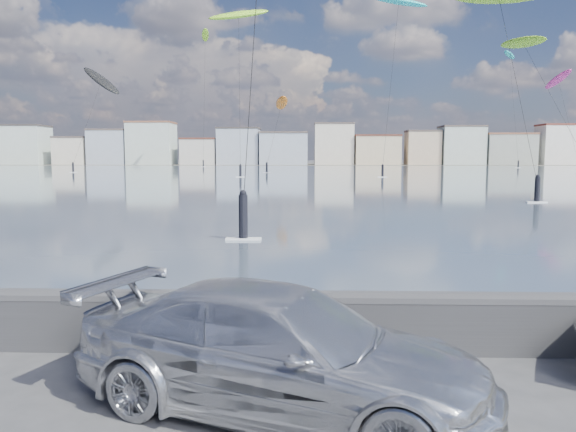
# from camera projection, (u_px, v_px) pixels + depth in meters

# --- Properties ---
(ground) EXTENTS (700.00, 700.00, 0.00)m
(ground) POSITION_uv_depth(u_px,v_px,m) (197.00, 427.00, 6.94)
(ground) COLOR #333335
(ground) RESTS_ON ground
(bay_water) EXTENTS (500.00, 177.00, 0.00)m
(bay_water) POSITION_uv_depth(u_px,v_px,m) (298.00, 174.00, 97.86)
(bay_water) COLOR #435066
(bay_water) RESTS_ON ground
(far_shore_strip) EXTENTS (500.00, 60.00, 0.00)m
(far_shore_strip) POSITION_uv_depth(u_px,v_px,m) (302.00, 164.00, 205.66)
(far_shore_strip) COLOR #4C473D
(far_shore_strip) RESTS_ON ground
(seawall) EXTENTS (400.00, 0.36, 1.08)m
(seawall) POSITION_uv_depth(u_px,v_px,m) (227.00, 318.00, 9.56)
(seawall) COLOR #28282B
(seawall) RESTS_ON ground
(far_buildings) EXTENTS (240.79, 13.26, 14.60)m
(far_buildings) POSITION_uv_depth(u_px,v_px,m) (305.00, 147.00, 191.06)
(far_buildings) COLOR beige
(far_buildings) RESTS_ON ground
(car_silver) EXTENTS (6.03, 4.09, 1.62)m
(car_silver) POSITION_uv_depth(u_px,v_px,m) (281.00, 351.00, 7.32)
(car_silver) COLOR silver
(car_silver) RESTS_ON ground
(kitesurfer_0) EXTENTS (6.47, 20.04, 20.14)m
(kitesurfer_0) POSITION_uv_depth(u_px,v_px,m) (524.00, 44.00, 78.68)
(kitesurfer_0) COLOR #8CD826
(kitesurfer_0) RESTS_ON ground
(kitesurfer_5) EXTENTS (9.34, 9.03, 28.71)m
(kitesurfer_5) POSITION_uv_depth(u_px,v_px,m) (399.00, 4.00, 88.38)
(kitesurfer_5) COLOR #19BFBF
(kitesurfer_5) RESTS_ON ground
(kitesurfer_7) EXTENTS (3.14, 13.36, 39.70)m
(kitesurfer_7) POSITION_uv_depth(u_px,v_px,m) (205.00, 38.00, 162.12)
(kitesurfer_7) COLOR #8CD826
(kitesurfer_7) RESTS_ON ground
(kitesurfer_8) EXTENTS (6.36, 14.65, 31.35)m
(kitesurfer_8) POSITION_uv_depth(u_px,v_px,m) (510.00, 57.00, 150.93)
(kitesurfer_8) COLOR #19BFBF
(kitesurfer_8) RESTS_ON ground
(kitesurfer_9) EXTENTS (4.47, 11.53, 20.97)m
(kitesurfer_9) POSITION_uv_depth(u_px,v_px,m) (558.00, 81.00, 115.96)
(kitesurfer_9) COLOR #E5338C
(kitesurfer_9) RESTS_ON ground
(kitesurfer_11) EXTENTS (10.12, 14.07, 22.11)m
(kitesurfer_11) POSITION_uv_depth(u_px,v_px,m) (101.00, 81.00, 114.75)
(kitesurfer_11) COLOR black
(kitesurfer_11) RESTS_ON ground
(kitesurfer_15) EXTENTS (10.49, 14.15, 28.31)m
(kitesurfer_15) POSITION_uv_depth(u_px,v_px,m) (239.00, 16.00, 93.47)
(kitesurfer_15) COLOR #8CD826
(kitesurfer_15) RESTS_ON ground
(kitesurfer_16) EXTENTS (4.86, 19.08, 15.95)m
(kitesurfer_16) POSITION_uv_depth(u_px,v_px,m) (281.00, 104.00, 118.31)
(kitesurfer_16) COLOR orange
(kitesurfer_16) RESTS_ON ground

